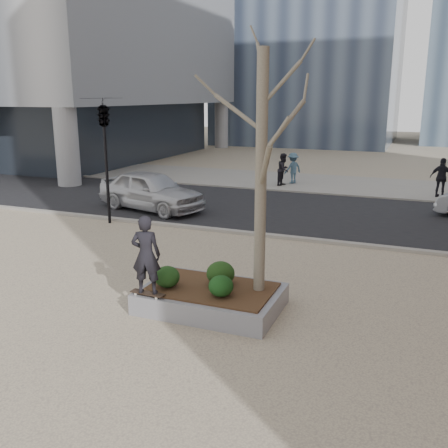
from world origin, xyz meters
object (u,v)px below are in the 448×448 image
at_px(planter, 211,299).
at_px(skateboard, 148,294).
at_px(police_car, 151,190).
at_px(skateboarder, 146,255).

height_order(planter, skateboard, skateboard).
bearing_deg(police_car, planter, -127.94).
height_order(planter, police_car, police_car).
bearing_deg(police_car, skateboarder, -135.78).
bearing_deg(skateboarder, skateboard, 180.00).
relative_size(planter, skateboarder, 1.78).
relative_size(skateboard, skateboarder, 0.46).
bearing_deg(police_car, skateboard, -135.78).
xyz_separation_m(planter, skateboard, (-1.10, -0.85, 0.26)).
bearing_deg(skateboard, skateboarder, 0.00).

